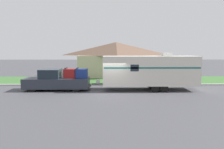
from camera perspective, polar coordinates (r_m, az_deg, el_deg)
name	(u,v)px	position (r m, az deg, el deg)	size (l,w,h in m)	color
ground_plane	(111,93)	(18.42, -0.31, -4.78)	(120.00, 120.00, 0.00)	#47474C
curb_strip	(111,85)	(22.10, -0.38, -2.68)	(80.00, 0.30, 0.14)	#ADADA8
lawn_strip	(110,80)	(25.71, -0.43, -1.50)	(80.00, 7.00, 0.03)	#3D6B33
house_across_street	(116,58)	(30.35, 1.05, 4.25)	(10.69, 6.83, 4.62)	beige
pickup_truck	(58,80)	(20.04, -13.97, -1.52)	(5.80, 2.01, 2.02)	black
travel_trailer	(150,70)	(19.74, 9.84, 1.06)	(9.34, 2.47, 3.32)	black
mailbox	(107,74)	(23.09, -1.31, 0.15)	(0.48, 0.20, 1.36)	brown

